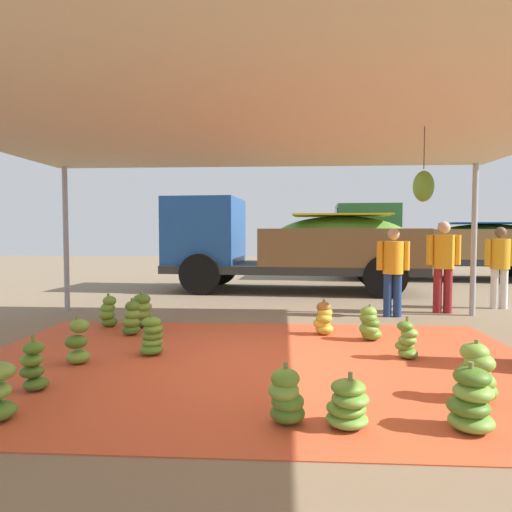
{
  "coord_description": "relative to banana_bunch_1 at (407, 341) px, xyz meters",
  "views": [
    {
      "loc": [
        0.36,
        -5.27,
        1.53
      ],
      "look_at": [
        -0.12,
        2.62,
        1.11
      ],
      "focal_mm": 32.34,
      "sensor_mm": 36.0,
      "label": 1
    }
  ],
  "objects": [
    {
      "name": "banana_bunch_13",
      "position": [
        -3.71,
        1.02,
        0.02
      ],
      "size": [
        0.34,
        0.34,
        0.55
      ],
      "color": "#477523",
      "rests_on": "tarp_orange"
    },
    {
      "name": "banana_bunch_2",
      "position": [
        -3.11,
        0.0,
        0.01
      ],
      "size": [
        0.35,
        0.37,
        0.52
      ],
      "color": "#518428",
      "rests_on": "tarp_orange"
    },
    {
      "name": "banana_bunch_8",
      "position": [
        -0.89,
        1.23,
        0.02
      ],
      "size": [
        0.34,
        0.35,
        0.53
      ],
      "color": "gold",
      "rests_on": "tarp_orange"
    },
    {
      "name": "cargo_truck_far",
      "position": [
        3.39,
        9.6,
        0.99
      ],
      "size": [
        7.02,
        2.82,
        2.4
      ],
      "color": "#2D2D2D",
      "rests_on": "ground"
    },
    {
      "name": "banana_bunch_12",
      "position": [
        -3.87,
        -1.35,
        0.01
      ],
      "size": [
        0.36,
        0.32,
        0.54
      ],
      "color": "#477523",
      "rests_on": "tarp_orange"
    },
    {
      "name": "banana_bunch_10",
      "position": [
        -3.74,
        1.6,
        0.03
      ],
      "size": [
        0.44,
        0.44,
        0.56
      ],
      "color": "#477523",
      "rests_on": "tarp_orange"
    },
    {
      "name": "worker_1",
      "position": [
        1.5,
        3.24,
        0.78
      ],
      "size": [
        0.63,
        0.39,
        1.72
      ],
      "color": "maroon",
      "rests_on": "ground"
    },
    {
      "name": "worker_2",
      "position": [
        2.8,
        3.82,
        0.73
      ],
      "size": [
        0.59,
        0.36,
        1.62
      ],
      "color": "silver",
      "rests_on": "ground"
    },
    {
      "name": "banana_bunch_15",
      "position": [
        -0.04,
        -2.0,
        0.01
      ],
      "size": [
        0.46,
        0.46,
        0.53
      ],
      "color": "#6B9E38",
      "rests_on": "tarp_orange"
    },
    {
      "name": "banana_bunch_6",
      "position": [
        -4.27,
        1.58,
        0.02
      ],
      "size": [
        0.34,
        0.36,
        0.54
      ],
      "color": "#518428",
      "rests_on": "tarp_orange"
    },
    {
      "name": "banana_bunch_14",
      "position": [
        -0.98,
        -2.0,
        -0.04
      ],
      "size": [
        0.45,
        0.44,
        0.43
      ],
      "color": "#6B9E38",
      "rests_on": "tarp_orange"
    },
    {
      "name": "tarp_orange",
      "position": [
        -1.84,
        -0.29,
        -0.22
      ],
      "size": [
        6.69,
        4.54,
        0.01
      ],
      "primitive_type": "cube",
      "color": "#D1512D",
      "rests_on": "ground"
    },
    {
      "name": "cargo_truck_main",
      "position": [
        -1.43,
        6.38,
        1.02
      ],
      "size": [
        6.57,
        2.84,
        2.4
      ],
      "color": "#2D2D2D",
      "rests_on": "ground"
    },
    {
      "name": "banana_bunch_1",
      "position": [
        0.0,
        0.0,
        0.0
      ],
      "size": [
        0.32,
        0.3,
        0.51
      ],
      "color": "#60932D",
      "rests_on": "tarp_orange"
    },
    {
      "name": "banana_bunch_9",
      "position": [
        -3.85,
        -0.45,
        0.02
      ],
      "size": [
        0.35,
        0.35,
        0.55
      ],
      "color": "#75A83D",
      "rests_on": "tarp_orange"
    },
    {
      "name": "banana_bunch_5",
      "position": [
        -0.27,
        0.91,
        0.01
      ],
      "size": [
        0.4,
        0.39,
        0.51
      ],
      "color": "#60932D",
      "rests_on": "tarp_orange"
    },
    {
      "name": "worker_0",
      "position": [
        0.47,
        2.79,
        0.71
      ],
      "size": [
        0.58,
        0.36,
        1.59
      ],
      "color": "navy",
      "rests_on": "ground"
    },
    {
      "name": "tent_canopy",
      "position": [
        -1.83,
        -0.38,
        2.51
      ],
      "size": [
        8.0,
        7.0,
        2.82
      ],
      "color": "#9EA0A5",
      "rests_on": "ground"
    },
    {
      "name": "banana_bunch_7",
      "position": [
        -1.46,
        -1.97,
        -0.0
      ],
      "size": [
        0.37,
        0.37,
        0.49
      ],
      "color": "#477523",
      "rests_on": "tarp_orange"
    },
    {
      "name": "banana_bunch_11",
      "position": [
        0.27,
        -1.35,
        0.03
      ],
      "size": [
        0.4,
        0.37,
        0.55
      ],
      "color": "#60932D",
      "rests_on": "tarp_orange"
    },
    {
      "name": "ground_plane",
      "position": [
        -1.84,
        2.71,
        -0.22
      ],
      "size": [
        40.0,
        40.0,
        0.0
      ],
      "primitive_type": "plane",
      "color": "#7F6B51"
    }
  ]
}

